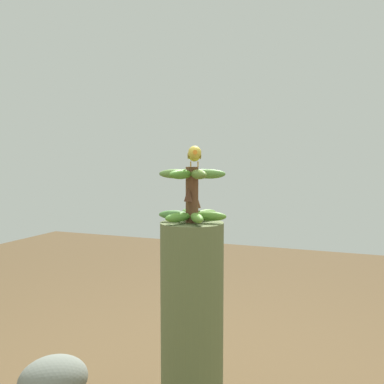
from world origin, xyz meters
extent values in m
cylinder|color=#5B663D|center=(0.00, 0.00, 0.45)|extent=(0.28, 0.28, 0.90)
cylinder|color=brown|center=(0.00, 0.00, 1.02)|extent=(0.05, 0.05, 0.24)
ellipsoid|color=#54832D|center=(0.07, -0.03, 0.93)|extent=(0.14, 0.09, 0.04)
ellipsoid|color=#568D3C|center=(0.07, 0.05, 0.93)|extent=(0.14, 0.11, 0.04)
ellipsoid|color=#4B803B|center=(-0.01, 0.08, 0.93)|extent=(0.05, 0.14, 0.04)
ellipsoid|color=#538D31|center=(-0.07, 0.03, 0.93)|extent=(0.14, 0.09, 0.04)
ellipsoid|color=#5A8D33|center=(-0.07, -0.05, 0.93)|extent=(0.14, 0.11, 0.04)
ellipsoid|color=#52852A|center=(0.01, -0.08, 0.93)|extent=(0.05, 0.14, 0.04)
ellipsoid|color=#4B823A|center=(0.07, -0.02, 1.11)|extent=(0.15, 0.08, 0.04)
ellipsoid|color=#578130|center=(0.05, 0.05, 1.11)|extent=(0.13, 0.13, 0.04)
ellipsoid|color=#567B37|center=(-0.02, 0.07, 1.11)|extent=(0.07, 0.15, 0.04)
ellipsoid|color=#4B842C|center=(-0.07, 0.02, 1.11)|extent=(0.15, 0.08, 0.04)
ellipsoid|color=#5B7B31|center=(-0.05, -0.05, 1.11)|extent=(0.13, 0.13, 0.04)
ellipsoid|color=#538237|center=(0.02, -0.07, 1.11)|extent=(0.07, 0.15, 0.04)
cone|color=#4C2D1E|center=(-0.04, 0.00, 1.03)|extent=(0.04, 0.04, 0.06)
cone|color=brown|center=(0.04, -0.01, 0.99)|extent=(0.04, 0.04, 0.06)
cylinder|color=#C68933|center=(-0.03, -0.01, 1.15)|extent=(0.01, 0.01, 0.02)
cylinder|color=#C68933|center=(-0.02, -0.03, 1.15)|extent=(0.00, 0.01, 0.02)
ellipsoid|color=gold|center=(-0.02, -0.02, 1.19)|extent=(0.11, 0.09, 0.05)
ellipsoid|color=olive|center=(-0.03, 0.01, 1.19)|extent=(0.07, 0.04, 0.03)
ellipsoid|color=olive|center=(-0.01, -0.04, 1.19)|extent=(0.07, 0.04, 0.03)
cube|color=olive|center=(0.05, 0.01, 1.19)|extent=(0.06, 0.05, 0.01)
sphere|color=gold|center=(-0.06, -0.04, 1.20)|extent=(0.05, 0.05, 0.05)
sphere|color=black|center=(-0.06, -0.06, 1.21)|extent=(0.01, 0.01, 0.01)
cone|color=orange|center=(-0.10, -0.05, 1.20)|extent=(0.03, 0.03, 0.02)
ellipsoid|color=slate|center=(-0.09, 0.68, 0.11)|extent=(0.42, 0.42, 0.23)
camera|label=1|loc=(-1.71, -0.67, 1.17)|focal=40.14mm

